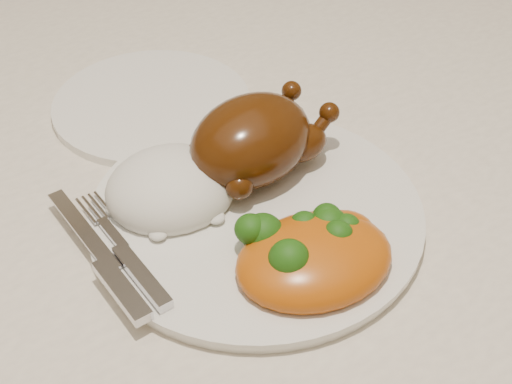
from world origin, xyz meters
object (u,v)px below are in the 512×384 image
dining_table (96,304)px  side_plate (152,104)px  roast_chicken (254,139)px  dinner_plate (256,214)px

dining_table → side_plate: 0.22m
dining_table → side_plate: bearing=44.7°
side_plate → roast_chicken: 0.17m
dinner_plate → side_plate: size_ratio=1.38×
dining_table → roast_chicken: size_ratio=10.06×
side_plate → dinner_plate: bearing=-89.2°
dining_table → dinner_plate: 0.19m
dining_table → dinner_plate: dinner_plate is taller
side_plate → dining_table: bearing=-135.3°
side_plate → roast_chicken: size_ratio=1.34×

